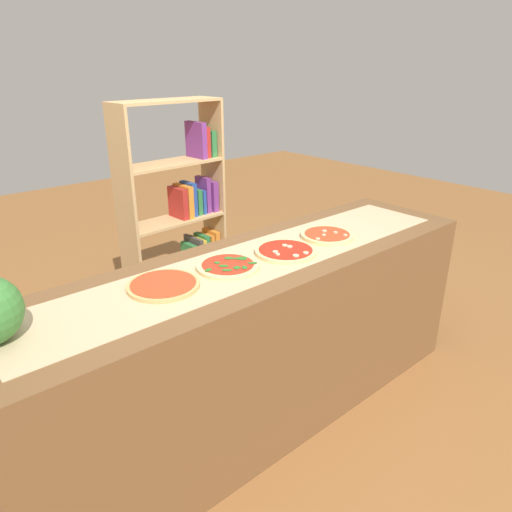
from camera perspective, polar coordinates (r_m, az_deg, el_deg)
name	(u,v)px	position (r m, az deg, el deg)	size (l,w,h in m)	color
ground_plane	(256,412)	(2.80, 0.00, -18.38)	(12.00, 12.00, 0.00)	brown
counter	(256,341)	(2.52, 0.00, -10.31)	(2.66, 0.68, 0.94)	brown
parchment_paper	(256,260)	(2.30, 0.00, -0.44)	(2.41, 0.44, 0.00)	tan
pizza_plain_0	(163,285)	(2.06, -11.17, -3.47)	(0.31, 0.31, 0.02)	tan
pizza_spinach_1	(228,266)	(2.21, -3.41, -1.19)	(0.30, 0.30, 0.03)	#E5C17F
pizza_mushroom_2	(286,251)	(2.38, 3.61, 0.59)	(0.31, 0.31, 0.03)	#E5C17F
pizza_mushroom_3	(327,235)	(2.62, 8.61, 2.49)	(0.29, 0.29, 0.03)	#E5C17F
bookshelf	(186,226)	(3.43, -8.45, 3.60)	(0.76, 0.29, 1.61)	tan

